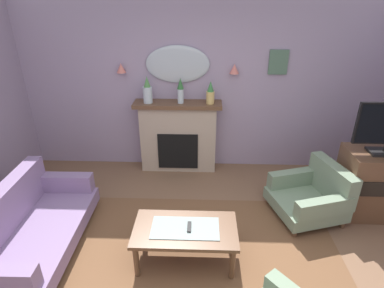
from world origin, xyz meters
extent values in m
cube|color=brown|center=(0.00, 0.00, -0.05)|extent=(6.61, 5.97, 0.10)
cube|color=#9E8CA8|center=(0.00, 2.54, 1.34)|extent=(6.61, 0.10, 2.68)
cube|color=brown|center=(0.00, 0.20, 0.01)|extent=(3.20, 2.40, 0.01)
cube|color=tan|center=(-0.37, 2.33, 0.55)|extent=(1.20, 0.28, 1.10)
cube|color=black|center=(-0.37, 2.23, 0.38)|extent=(0.64, 0.12, 0.60)
cube|color=brown|center=(-0.37, 2.31, 1.13)|extent=(1.36, 0.36, 0.06)
cylinder|color=silver|center=(-0.82, 2.29, 1.28)|extent=(0.14, 0.14, 0.25)
cone|color=#4C8447|center=(-0.82, 2.29, 1.49)|extent=(0.10, 0.10, 0.16)
cylinder|color=silver|center=(-0.32, 2.29, 1.27)|extent=(0.09, 0.09, 0.22)
cone|color=#2D6633|center=(-0.32, 2.29, 1.46)|extent=(0.10, 0.10, 0.16)
cylinder|color=tan|center=(0.13, 2.29, 1.25)|extent=(0.13, 0.13, 0.19)
cone|color=#38753D|center=(0.13, 2.29, 1.43)|extent=(0.10, 0.10, 0.16)
ellipsoid|color=#B2BCC6|center=(-0.37, 2.46, 1.71)|extent=(0.96, 0.06, 0.56)
cone|color=#D17066|center=(-1.22, 2.41, 1.66)|extent=(0.14, 0.14, 0.14)
cone|color=#D17066|center=(0.48, 2.41, 1.66)|extent=(0.14, 0.14, 0.14)
cube|color=#4C6B56|center=(1.13, 2.47, 1.75)|extent=(0.28, 0.03, 0.36)
cube|color=brown|center=(-0.15, 0.30, 0.42)|extent=(1.10, 0.60, 0.04)
cube|color=#8C9E99|center=(-0.15, 0.30, 0.44)|extent=(0.72, 0.36, 0.01)
cylinder|color=brown|center=(-0.64, 0.06, 0.20)|extent=(0.06, 0.06, 0.40)
cylinder|color=brown|center=(0.34, 0.06, 0.20)|extent=(0.06, 0.06, 0.40)
cylinder|color=brown|center=(-0.64, 0.54, 0.20)|extent=(0.06, 0.06, 0.40)
cylinder|color=brown|center=(0.34, 0.54, 0.20)|extent=(0.06, 0.06, 0.40)
cube|color=black|center=(-0.10, 0.30, 0.45)|extent=(0.04, 0.16, 0.02)
cube|color=gray|center=(-1.80, 0.40, 0.19)|extent=(0.86, 1.71, 0.18)
cube|color=gray|center=(-2.15, 0.40, 0.52)|extent=(0.20, 1.70, 0.48)
cube|color=gray|center=(-1.81, 1.18, 0.40)|extent=(0.76, 0.17, 0.24)
cylinder|color=brown|center=(-1.47, 1.18, 0.05)|extent=(0.07, 0.07, 0.10)
cylinder|color=brown|center=(-2.15, 1.17, 0.05)|extent=(0.07, 0.07, 0.10)
cube|color=gray|center=(1.38, 1.13, 0.18)|extent=(1.00, 1.00, 0.16)
cube|color=gray|center=(1.71, 1.23, 0.48)|extent=(0.38, 0.81, 0.45)
cube|color=gray|center=(1.28, 1.45, 0.37)|extent=(0.73, 0.34, 0.22)
cube|color=gray|center=(1.48, 0.80, 0.37)|extent=(0.73, 0.34, 0.22)
cylinder|color=brown|center=(0.96, 1.36, 0.05)|extent=(0.06, 0.06, 0.10)
cylinder|color=brown|center=(1.15, 0.71, 0.05)|extent=(0.06, 0.06, 0.10)
cylinder|color=brown|center=(1.61, 1.55, 0.05)|extent=(0.06, 0.06, 0.10)
cylinder|color=brown|center=(1.80, 0.90, 0.05)|extent=(0.06, 0.06, 0.10)
cube|color=brown|center=(2.25, 1.24, 0.45)|extent=(0.80, 0.56, 0.90)
cube|color=black|center=(2.25, 1.22, 0.92)|extent=(0.36, 0.24, 0.03)
camera|label=1|loc=(0.02, -2.29, 2.68)|focal=29.32mm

